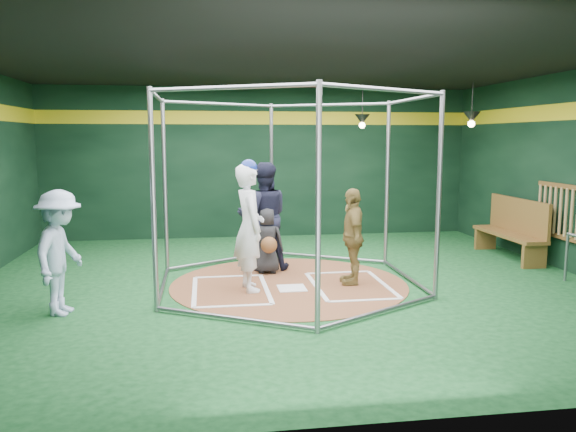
{
  "coord_description": "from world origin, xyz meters",
  "views": [
    {
      "loc": [
        -1.32,
        -8.7,
        2.35
      ],
      "look_at": [
        0.0,
        0.1,
        1.1
      ],
      "focal_mm": 35.0,
      "sensor_mm": 36.0,
      "label": 1
    }
  ],
  "objects": [
    {
      "name": "batter_box_left",
      "position": [
        -0.95,
        -0.25,
        0.02
      ],
      "size": [
        1.17,
        1.77,
        0.01
      ],
      "color": "white",
      "rests_on": "clay_disc"
    },
    {
      "name": "catcher_figure",
      "position": [
        -0.26,
        0.77,
        0.58
      ],
      "size": [
        0.62,
        0.62,
        1.13
      ],
      "color": "black",
      "rests_on": "clay_disc"
    },
    {
      "name": "pendant_lamp_near",
      "position": [
        2.2,
        3.6,
        2.74
      ],
      "size": [
        0.34,
        0.34,
        0.9
      ],
      "color": "black",
      "rests_on": "room_shell"
    },
    {
      "name": "clay_disc",
      "position": [
        0.0,
        0.0,
        0.01
      ],
      "size": [
        3.8,
        3.8,
        0.01
      ],
      "primitive_type": "cylinder",
      "color": "brown",
      "rests_on": "ground"
    },
    {
      "name": "visitor_leopard",
      "position": [
        1.01,
        -0.12,
        0.78
      ],
      "size": [
        0.47,
        0.94,
        1.54
      ],
      "primitive_type": "imported",
      "rotation": [
        0.0,
        0.0,
        -1.67
      ],
      "color": "#A88E48",
      "rests_on": "clay_disc"
    },
    {
      "name": "bystander_blue",
      "position": [
        -3.23,
        -1.05,
        0.84
      ],
      "size": [
        0.8,
        1.17,
        1.67
      ],
      "primitive_type": "imported",
      "rotation": [
        0.0,
        0.0,
        1.39
      ],
      "color": "#AAC1E1",
      "rests_on": "ground"
    },
    {
      "name": "pendant_lamp_far",
      "position": [
        4.0,
        2.0,
        2.74
      ],
      "size": [
        0.34,
        0.34,
        0.9
      ],
      "color": "black",
      "rests_on": "room_shell"
    },
    {
      "name": "bat_rack",
      "position": [
        4.93,
        0.4,
        1.05
      ],
      "size": [
        0.07,
        1.25,
        0.98
      ],
      "color": "brown",
      "rests_on": "room_shell"
    },
    {
      "name": "batting_cage",
      "position": [
        -0.0,
        -0.0,
        1.5
      ],
      "size": [
        4.05,
        4.67,
        3.0
      ],
      "color": "gray",
      "rests_on": "ground"
    },
    {
      "name": "home_plate",
      "position": [
        0.0,
        -0.3,
        0.02
      ],
      "size": [
        0.43,
        0.43,
        0.01
      ],
      "primitive_type": "cube",
      "color": "white",
      "rests_on": "clay_disc"
    },
    {
      "name": "batter_figure",
      "position": [
        -0.65,
        -0.25,
        1.01
      ],
      "size": [
        0.58,
        0.78,
        2.01
      ],
      "color": "white",
      "rests_on": "clay_disc"
    },
    {
      "name": "umpire",
      "position": [
        -0.29,
        1.08,
        0.97
      ],
      "size": [
        0.94,
        0.73,
        1.91
      ],
      "primitive_type": "imported",
      "rotation": [
        0.0,
        0.0,
        3.13
      ],
      "color": "black",
      "rests_on": "clay_disc"
    },
    {
      "name": "batter_box_right",
      "position": [
        0.95,
        -0.25,
        0.02
      ],
      "size": [
        1.17,
        1.77,
        0.01
      ],
      "color": "white",
      "rests_on": "clay_disc"
    },
    {
      "name": "room_shell",
      "position": [
        0.0,
        0.01,
        1.75
      ],
      "size": [
        10.1,
        9.1,
        3.53
      ],
      "color": "#0D3B18",
      "rests_on": "ground"
    },
    {
      "name": "dugout_bench",
      "position": [
        4.64,
        1.34,
        0.6
      ],
      "size": [
        0.47,
        2.02,
        1.18
      ],
      "color": "brown",
      "rests_on": "ground"
    }
  ]
}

